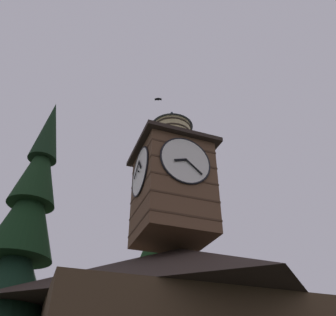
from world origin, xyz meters
name	(u,v)px	position (x,y,z in m)	size (l,w,h in m)	color
clock_tower	(172,179)	(2.10, 0.07, 11.83)	(4.42, 4.42, 8.71)	brown
pine_tree_behind	(158,312)	(0.41, -6.83, 6.13)	(6.71, 6.71, 15.03)	#473323
pine_tree_aside	(15,266)	(9.19, -2.34, 6.89)	(4.97, 4.97, 17.34)	#473323
moon	(168,294)	(-8.13, -27.48, 12.18)	(2.24, 2.24, 2.24)	silver
flying_bird_high	(158,99)	(2.18, -2.46, 20.28)	(0.56, 0.38, 0.16)	black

